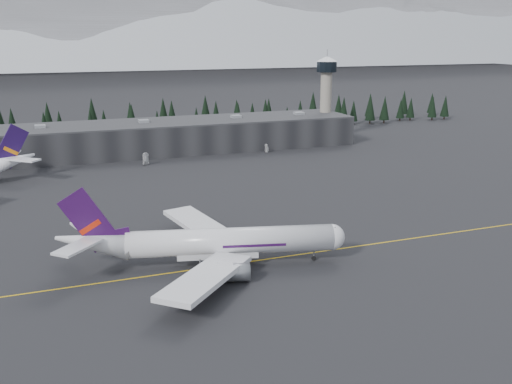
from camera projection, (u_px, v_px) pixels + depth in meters
name	position (u px, v px, depth m)	size (l,w,h in m)	color
ground	(287.00, 253.00, 127.87)	(1400.00, 1400.00, 0.00)	black
taxiline	(291.00, 256.00, 126.06)	(400.00, 0.40, 0.02)	gold
terminal	(168.00, 136.00, 239.07)	(160.00, 30.00, 12.60)	black
control_tower	(326.00, 89.00, 262.60)	(10.00, 10.00, 37.70)	gray
treeline	(152.00, 121.00, 272.17)	(360.00, 20.00, 15.00)	black
mountain_ridge	(66.00, 62.00, 1030.86)	(4400.00, 900.00, 420.00)	white
jet_main	(205.00, 243.00, 119.69)	(59.83, 54.56, 17.91)	silver
gse_vehicle_a	(146.00, 163.00, 214.46)	(2.18, 4.73, 1.32)	silver
gse_vehicle_b	(267.00, 151.00, 237.07)	(1.50, 3.73, 1.27)	silver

